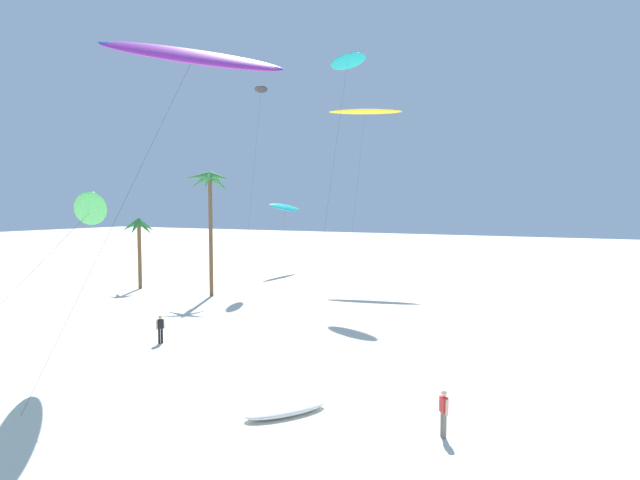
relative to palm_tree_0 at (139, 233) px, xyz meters
The scene contains 11 objects.
palm_tree_0 is the anchor object (origin of this frame).
palm_tree_1 9.80m from the palm_tree_0, ahead, with size 4.36×3.79×11.24m.
flying_kite_1 30.18m from the palm_tree_0, 38.24° to the right, with size 7.42×9.99×16.10m.
flying_kite_2 19.24m from the palm_tree_0, 72.39° to the left, with size 4.01×9.19×8.78m.
flying_kite_3 26.97m from the palm_tree_0, 43.54° to the left, with size 8.28×5.94×18.95m.
flying_kite_5 20.04m from the palm_tree_0, 55.86° to the left, with size 2.89×6.59×21.33m.
flying_kite_7 28.07m from the palm_tree_0, 47.69° to the right, with size 7.06×9.54×9.03m.
flying_kite_8 25.96m from the palm_tree_0, 22.08° to the left, with size 4.76×8.97×22.21m.
grounded_kite_0 35.37m from the palm_tree_0, 34.71° to the right, with size 2.87×3.43×0.38m.
person_foreground_walker 22.53m from the palm_tree_0, 40.59° to the right, with size 0.30×0.48×1.70m.
person_near_left 39.91m from the palm_tree_0, 28.79° to the right, with size 0.38×0.39×1.70m.
Camera 1 is at (13.15, 4.46, 8.17)m, focal length 28.96 mm.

